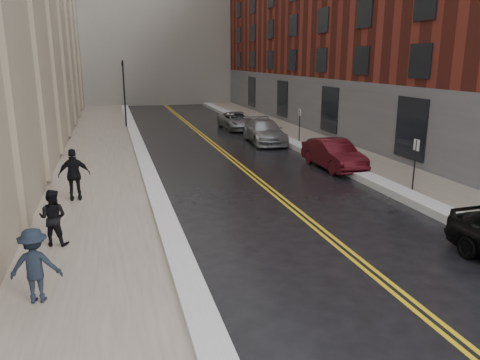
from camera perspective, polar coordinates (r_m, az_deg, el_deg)
ground at (r=10.13m, az=9.07°, el=-17.34°), size 160.00×160.00×0.00m
sidewalk_left at (r=24.35m, az=-16.88°, el=1.52°), size 4.00×64.00×0.15m
sidewalk_right at (r=27.47m, az=12.52°, el=3.24°), size 3.00×64.00×0.15m
lane_stripe_a at (r=25.11m, az=-1.00°, el=2.37°), size 0.12×64.00×0.01m
lane_stripe_b at (r=25.17m, az=-0.47°, el=2.40°), size 0.12×64.00×0.01m
snow_ridge_left at (r=24.38m, az=-11.49°, el=2.00°), size 0.70×60.80×0.26m
snow_ridge_right at (r=26.64m, az=8.99°, el=3.23°), size 0.85×60.80×0.30m
building_right at (r=37.56m, az=20.27°, el=19.38°), size 14.00×50.00×18.00m
traffic_signal at (r=37.85m, az=-13.95°, el=10.80°), size 0.18×0.15×5.20m
parking_sign_near at (r=19.99m, az=20.55°, el=2.21°), size 0.06×0.35×2.23m
parking_sign_far at (r=30.36m, az=7.28°, el=6.98°), size 0.06×0.35×2.23m
car_maroon at (r=23.66m, az=11.34°, el=3.11°), size 1.67×4.46×1.45m
car_silver_near at (r=30.45m, az=3.00°, el=5.93°), size 2.40×5.25×1.49m
car_silver_far at (r=36.33m, az=-0.34°, el=7.23°), size 2.30×4.78×1.31m
pedestrian_a at (r=14.29m, az=-21.85°, el=-4.25°), size 0.95×0.83×1.64m
pedestrian_b at (r=11.19m, az=-23.71°, el=-9.51°), size 1.16×0.76×1.69m
pedestrian_c at (r=18.47m, az=-19.54°, el=0.61°), size 1.17×0.54×1.96m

